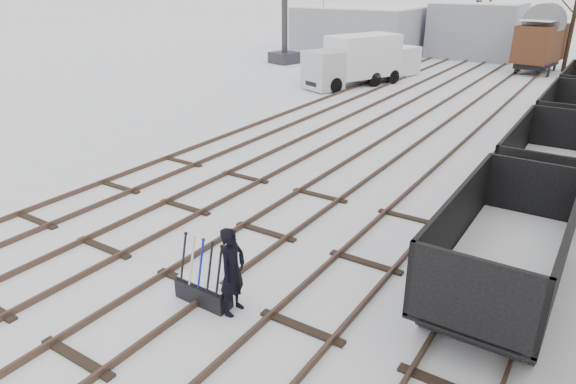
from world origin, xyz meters
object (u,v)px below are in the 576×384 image
worker (232,271)px  lorry (354,60)px  freight_wagon_a (502,261)px  panel_van (390,62)px  ground_frame (203,291)px  crane (286,30)px  box_van_wagon (540,42)px

worker → lorry: (-8.61, 23.04, 0.64)m
freight_wagon_a → panel_van: 26.66m
ground_frame → crane: 33.33m
ground_frame → freight_wagon_a: freight_wagon_a is taller
box_van_wagon → crane: (-17.75, -6.16, 0.42)m
box_van_wagon → lorry: box_van_wagon is taller
freight_wagon_a → lorry: bearing=123.9°
lorry → box_van_wagon: bearing=74.8°
worker → panel_van: panel_van is taller
box_van_wagon → lorry: bearing=-118.4°
worker → box_van_wagon: box_van_wagon is taller
crane → ground_frame: bearing=-43.6°
freight_wagon_a → box_van_wagon: size_ratio=1.09×
crane → lorry: bearing=-16.4°
ground_frame → panel_van: (-7.09, 27.28, 0.75)m
lorry → panel_van: size_ratio=1.48×
freight_wagon_a → box_van_wagon: bearing=97.5°
lorry → worker: bearing=-47.4°
lorry → ground_frame: bearing=-49.2°
worker → panel_van: size_ratio=0.40×
ground_frame → worker: 1.02m
lorry → panel_van: 4.25m
worker → freight_wagon_a: size_ratio=0.34×
panel_van → crane: (-9.55, 1.50, 1.55)m
box_van_wagon → crane: crane is taller
worker → lorry: 24.60m
worker → crane: bearing=27.8°
box_van_wagon → panel_van: bearing=-128.1°
box_van_wagon → worker: bearing=-81.8°
box_van_wagon → ground_frame: bearing=-83.0°
ground_frame → panel_van: panel_van is taller
freight_wagon_a → panel_van: size_ratio=1.17×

